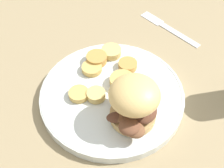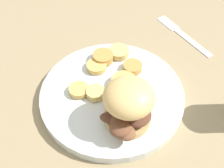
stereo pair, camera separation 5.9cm
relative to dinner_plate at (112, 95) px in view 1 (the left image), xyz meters
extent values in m
plane|color=#937F5B|center=(0.00, 0.00, -0.01)|extent=(4.00, 4.00, 0.00)
cylinder|color=silver|center=(0.00, 0.00, 0.00)|extent=(0.28, 0.28, 0.02)
torus|color=silver|center=(0.00, 0.00, 0.01)|extent=(0.28, 0.28, 0.01)
cylinder|color=tan|center=(0.01, -0.07, 0.02)|extent=(0.08, 0.08, 0.02)
ellipsoid|color=brown|center=(0.00, -0.11, 0.03)|extent=(0.05, 0.05, 0.02)
ellipsoid|color=#563323|center=(0.03, -0.05, 0.03)|extent=(0.05, 0.05, 0.02)
ellipsoid|color=#563323|center=(0.03, -0.08, 0.04)|extent=(0.07, 0.07, 0.02)
ellipsoid|color=brown|center=(-0.01, -0.10, 0.04)|extent=(0.04, 0.04, 0.02)
ellipsoid|color=brown|center=(0.00, -0.08, 0.03)|extent=(0.06, 0.06, 0.01)
ellipsoid|color=#563323|center=(-0.02, -0.07, 0.03)|extent=(0.04, 0.03, 0.01)
ellipsoid|color=brown|center=(0.00, -0.03, 0.04)|extent=(0.04, 0.04, 0.02)
ellipsoid|color=#DBB26B|center=(0.01, -0.07, 0.08)|extent=(0.09, 0.09, 0.05)
cylinder|color=#BC8942|center=(0.06, 0.05, 0.02)|extent=(0.04, 0.04, 0.01)
cylinder|color=#DBB766|center=(-0.03, 0.00, 0.02)|extent=(0.04, 0.04, 0.01)
cylinder|color=#BC8942|center=(0.00, 0.09, 0.02)|extent=(0.04, 0.04, 0.02)
cylinder|color=tan|center=(-0.02, 0.07, 0.01)|extent=(0.04, 0.04, 0.01)
cylinder|color=tan|center=(-0.06, 0.01, 0.01)|extent=(0.04, 0.04, 0.01)
cylinder|color=#DBB766|center=(0.04, 0.10, 0.02)|extent=(0.04, 0.04, 0.01)
cylinder|color=tan|center=(0.03, 0.01, 0.02)|extent=(0.05, 0.05, 0.02)
cube|color=silver|center=(0.22, 0.12, -0.01)|extent=(0.06, 0.11, 0.00)
cube|color=silver|center=(0.19, 0.20, -0.01)|extent=(0.04, 0.06, 0.00)
camera|label=1|loc=(-0.14, -0.36, 0.49)|focal=50.00mm
camera|label=2|loc=(-0.08, -0.38, 0.49)|focal=50.00mm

